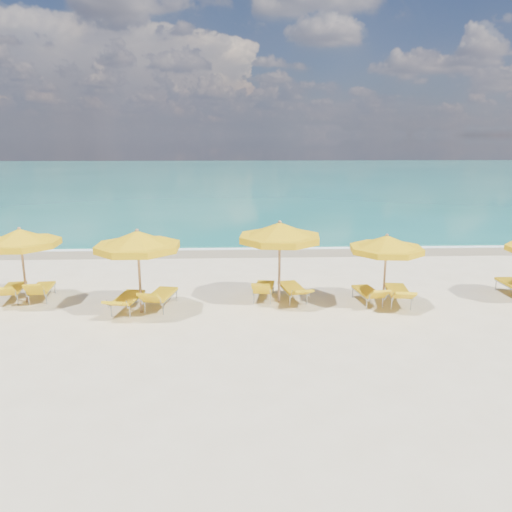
{
  "coord_description": "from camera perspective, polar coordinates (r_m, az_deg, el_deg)",
  "views": [
    {
      "loc": [
        -0.63,
        -14.58,
        5.1
      ],
      "look_at": [
        0.0,
        1.5,
        1.2
      ],
      "focal_mm": 35.0,
      "sensor_mm": 36.0,
      "label": 1
    }
  ],
  "objects": [
    {
      "name": "ground_plane",
      "position": [
        15.46,
        0.22,
        -5.64
      ],
      "size": [
        120.0,
        120.0,
        0.0
      ],
      "primitive_type": "plane",
      "color": "beige"
    },
    {
      "name": "ocean",
      "position": [
        62.8,
        -1.68,
        8.97
      ],
      "size": [
        120.0,
        80.0,
        0.3
      ],
      "primitive_type": "cube",
      "color": "#12685F",
      "rests_on": "ground"
    },
    {
      "name": "wet_sand_band",
      "position": [
        22.58,
        -0.59,
        0.57
      ],
      "size": [
        120.0,
        2.6,
        0.01
      ],
      "primitive_type": "cube",
      "color": "tan",
      "rests_on": "ground"
    },
    {
      "name": "foam_line",
      "position": [
        23.36,
        -0.64,
        1.01
      ],
      "size": [
        120.0,
        1.2,
        0.03
      ],
      "primitive_type": "cube",
      "color": "white",
      "rests_on": "ground"
    },
    {
      "name": "whitecap_near",
      "position": [
        32.44,
        -11.77,
        4.3
      ],
      "size": [
        14.0,
        0.36,
        0.05
      ],
      "primitive_type": "cube",
      "color": "white",
      "rests_on": "ground"
    },
    {
      "name": "whitecap_far",
      "position": [
        39.87,
        10.34,
        6.06
      ],
      "size": [
        18.0,
        0.3,
        0.05
      ],
      "primitive_type": "cube",
      "color": "white",
      "rests_on": "ground"
    },
    {
      "name": "umbrella_2",
      "position": [
        16.77,
        -25.35,
        1.83
      ],
      "size": [
        3.08,
        3.08,
        2.41
      ],
      "rotation": [
        0.0,
        0.0,
        -0.37
      ],
      "color": "#AA7F55",
      "rests_on": "ground"
    },
    {
      "name": "umbrella_3",
      "position": [
        14.65,
        -13.38,
        1.63
      ],
      "size": [
        3.25,
        3.25,
        2.52
      ],
      "rotation": [
        0.0,
        0.0,
        -0.39
      ],
      "color": "#AA7F55",
      "rests_on": "ground"
    },
    {
      "name": "umbrella_4",
      "position": [
        15.19,
        2.73,
        2.67
      ],
      "size": [
        3.18,
        3.18,
        2.6
      ],
      "rotation": [
        0.0,
        0.0,
        0.28
      ],
      "color": "#AA7F55",
      "rests_on": "ground"
    },
    {
      "name": "umbrella_5",
      "position": [
        15.38,
        14.69,
        1.27
      ],
      "size": [
        2.78,
        2.78,
        2.26
      ],
      "rotation": [
        0.0,
        0.0,
        0.29
      ],
      "color": "#AA7F55",
      "rests_on": "ground"
    },
    {
      "name": "lounger_2_left",
      "position": [
        17.62,
        -26.04,
        -3.89
      ],
      "size": [
        0.89,
        1.88,
        0.77
      ],
      "rotation": [
        0.0,
        0.0,
        0.17
      ],
      "color": "#A5A8AD",
      "rests_on": "ground"
    },
    {
      "name": "lounger_2_right",
      "position": [
        17.32,
        -23.27,
        -3.91
      ],
      "size": [
        0.76,
        1.74,
        0.81
      ],
      "rotation": [
        0.0,
        0.0,
        0.11
      ],
      "color": "#A5A8AD",
      "rests_on": "ground"
    },
    {
      "name": "lounger_3_left",
      "position": [
        15.41,
        -14.47,
        -5.28
      ],
      "size": [
        0.9,
        1.99,
        0.69
      ],
      "rotation": [
        0.0,
        0.0,
        -0.16
      ],
      "color": "#A5A8AD",
      "rests_on": "ground"
    },
    {
      "name": "lounger_3_right",
      "position": [
        15.44,
        -10.84,
        -5.01
      ],
      "size": [
        0.99,
        1.99,
        0.83
      ],
      "rotation": [
        0.0,
        0.0,
        -0.2
      ],
      "color": "#A5A8AD",
      "rests_on": "ground"
    },
    {
      "name": "lounger_4_left",
      "position": [
        16.01,
        0.9,
        -4.14
      ],
      "size": [
        0.84,
        1.79,
        0.81
      ],
      "rotation": [
        0.0,
        0.0,
        -0.16
      ],
      "color": "#A5A8AD",
      "rests_on": "ground"
    },
    {
      "name": "lounger_4_right",
      "position": [
        15.93,
        4.25,
        -4.25
      ],
      "size": [
        0.97,
        1.99,
        0.69
      ],
      "rotation": [
        0.0,
        0.0,
        0.2
      ],
      "color": "#A5A8AD",
      "rests_on": "ground"
    },
    {
      "name": "lounger_5_left",
      "position": [
        15.97,
        12.66,
        -4.55
      ],
      "size": [
        0.82,
        1.79,
        0.75
      ],
      "rotation": [
        0.0,
        0.0,
        0.15
      ],
      "color": "#A5A8AD",
      "rests_on": "ground"
    },
    {
      "name": "lounger_5_right",
      "position": [
        16.14,
        15.89,
        -4.47
      ],
      "size": [
        0.87,
        2.03,
        0.77
      ],
      "rotation": [
        0.0,
        0.0,
        -0.13
      ],
      "color": "#A5A8AD",
      "rests_on": "ground"
    }
  ]
}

